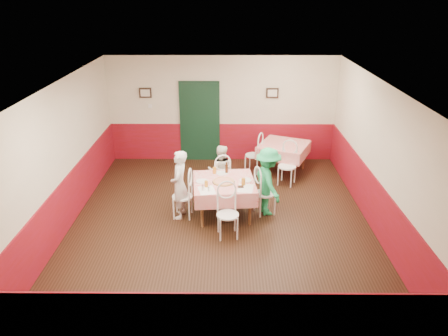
{
  "coord_description": "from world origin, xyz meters",
  "views": [
    {
      "loc": [
        0.12,
        -7.74,
        4.4
      ],
      "look_at": [
        0.07,
        0.3,
        1.05
      ],
      "focal_mm": 35.0,
      "sensor_mm": 36.0,
      "label": 1
    }
  ],
  "objects_px": {
    "glass_a": "(206,184)",
    "wallet": "(241,187)",
    "pizza": "(224,182)",
    "diner_far": "(221,171)",
    "chair_right": "(265,193)",
    "glass_c": "(215,170)",
    "chair_near": "(228,215)",
    "chair_second_b": "(287,167)",
    "diner_right": "(268,182)",
    "chair_second_a": "(254,155)",
    "chair_left": "(182,197)",
    "main_table": "(224,198)",
    "beer_bottle": "(227,168)",
    "diner_left": "(179,185)",
    "glass_b": "(243,182)",
    "chair_far": "(221,178)",
    "second_table": "(283,158)"
  },
  "relations": [
    {
      "from": "beer_bottle",
      "to": "diner_left",
      "type": "distance_m",
      "value": 1.08
    },
    {
      "from": "chair_second_a",
      "to": "glass_b",
      "type": "bearing_deg",
      "value": 15.61
    },
    {
      "from": "chair_second_a",
      "to": "pizza",
      "type": "xyz_separation_m",
      "value": [
        -0.75,
        -2.33,
        0.32
      ]
    },
    {
      "from": "main_table",
      "to": "pizza",
      "type": "xyz_separation_m",
      "value": [
        -0.01,
        -0.05,
        0.4
      ]
    },
    {
      "from": "chair_left",
      "to": "wallet",
      "type": "relative_size",
      "value": 8.18
    },
    {
      "from": "diner_left",
      "to": "diner_far",
      "type": "relative_size",
      "value": 1.19
    },
    {
      "from": "chair_second_a",
      "to": "pizza",
      "type": "relative_size",
      "value": 2.11
    },
    {
      "from": "beer_bottle",
      "to": "chair_right",
      "type": "bearing_deg",
      "value": -23.08
    },
    {
      "from": "wallet",
      "to": "pizza",
      "type": "bearing_deg",
      "value": 139.79
    },
    {
      "from": "glass_c",
      "to": "diner_left",
      "type": "bearing_deg",
      "value": -144.92
    },
    {
      "from": "diner_far",
      "to": "diner_right",
      "type": "height_order",
      "value": "diner_right"
    },
    {
      "from": "chair_far",
      "to": "glass_a",
      "type": "distance_m",
      "value": 1.21
    },
    {
      "from": "second_table",
      "to": "pizza",
      "type": "height_order",
      "value": "pizza"
    },
    {
      "from": "glass_c",
      "to": "beer_bottle",
      "type": "relative_size",
      "value": 0.6
    },
    {
      "from": "glass_a",
      "to": "beer_bottle",
      "type": "bearing_deg",
      "value": 59.68
    },
    {
      "from": "chair_far",
      "to": "chair_second_a",
      "type": "relative_size",
      "value": 1.0
    },
    {
      "from": "chair_near",
      "to": "chair_second_b",
      "type": "height_order",
      "value": "same"
    },
    {
      "from": "second_table",
      "to": "chair_second_a",
      "type": "bearing_deg",
      "value": 180.0
    },
    {
      "from": "second_table",
      "to": "wallet",
      "type": "xyz_separation_m",
      "value": [
        -1.16,
        -2.57,
        0.4
      ]
    },
    {
      "from": "chair_right",
      "to": "glass_c",
      "type": "bearing_deg",
      "value": 54.26
    },
    {
      "from": "glass_b",
      "to": "chair_near",
      "type": "bearing_deg",
      "value": -114.6
    },
    {
      "from": "chair_far",
      "to": "chair_near",
      "type": "relative_size",
      "value": 1.0
    },
    {
      "from": "main_table",
      "to": "chair_left",
      "type": "xyz_separation_m",
      "value": [
        -0.85,
        -0.08,
        0.08
      ]
    },
    {
      "from": "diner_left",
      "to": "chair_far",
      "type": "bearing_deg",
      "value": 144.33
    },
    {
      "from": "chair_right",
      "to": "glass_c",
      "type": "xyz_separation_m",
      "value": [
        -1.05,
        0.33,
        0.38
      ]
    },
    {
      "from": "glass_a",
      "to": "wallet",
      "type": "bearing_deg",
      "value": -1.48
    },
    {
      "from": "wallet",
      "to": "diner_left",
      "type": "height_order",
      "value": "diner_left"
    },
    {
      "from": "chair_second_b",
      "to": "pizza",
      "type": "bearing_deg",
      "value": -109.69
    },
    {
      "from": "second_table",
      "to": "chair_second_b",
      "type": "height_order",
      "value": "chair_second_b"
    },
    {
      "from": "second_table",
      "to": "diner_far",
      "type": "relative_size",
      "value": 0.93
    },
    {
      "from": "beer_bottle",
      "to": "diner_right",
      "type": "xyz_separation_m",
      "value": [
        0.84,
        -0.33,
        -0.15
      ]
    },
    {
      "from": "diner_left",
      "to": "chair_left",
      "type": "bearing_deg",
      "value": 100.96
    },
    {
      "from": "chair_right",
      "to": "diner_right",
      "type": "bearing_deg",
      "value": -103.12
    },
    {
      "from": "chair_right",
      "to": "glass_c",
      "type": "distance_m",
      "value": 1.16
    },
    {
      "from": "chair_near",
      "to": "glass_c",
      "type": "height_order",
      "value": "chair_near"
    },
    {
      "from": "pizza",
      "to": "diner_far",
      "type": "xyz_separation_m",
      "value": [
        -0.07,
        0.94,
        -0.17
      ]
    },
    {
      "from": "chair_right",
      "to": "glass_a",
      "type": "bearing_deg",
      "value": 87.84
    },
    {
      "from": "chair_right",
      "to": "chair_far",
      "type": "distance_m",
      "value": 1.2
    },
    {
      "from": "chair_second_b",
      "to": "glass_a",
      "type": "relative_size",
      "value": 7.2
    },
    {
      "from": "chair_left",
      "to": "chair_second_b",
      "type": "relative_size",
      "value": 1.0
    },
    {
      "from": "chair_far",
      "to": "chair_second_a",
      "type": "height_order",
      "value": "same"
    },
    {
      "from": "chair_near",
      "to": "glass_b",
      "type": "distance_m",
      "value": 0.83
    },
    {
      "from": "glass_c",
      "to": "beer_bottle",
      "type": "bearing_deg",
      "value": 1.91
    },
    {
      "from": "chair_left",
      "to": "diner_far",
      "type": "distance_m",
      "value": 1.25
    },
    {
      "from": "chair_left",
      "to": "beer_bottle",
      "type": "relative_size",
      "value": 4.02
    },
    {
      "from": "chair_second_a",
      "to": "pizza",
      "type": "height_order",
      "value": "chair_second_a"
    },
    {
      "from": "chair_second_a",
      "to": "glass_c",
      "type": "bearing_deg",
      "value": -2.84
    },
    {
      "from": "chair_left",
      "to": "diner_right",
      "type": "distance_m",
      "value": 1.77
    },
    {
      "from": "glass_c",
      "to": "diner_far",
      "type": "relative_size",
      "value": 0.11
    },
    {
      "from": "chair_far",
      "to": "beer_bottle",
      "type": "xyz_separation_m",
      "value": [
        0.13,
        -0.43,
        0.42
      ]
    }
  ]
}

